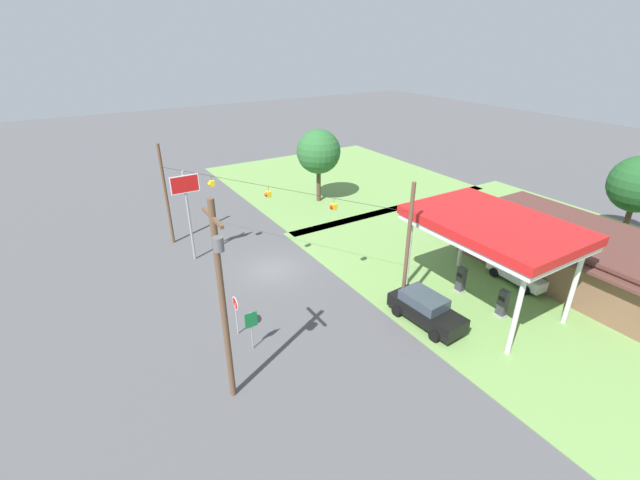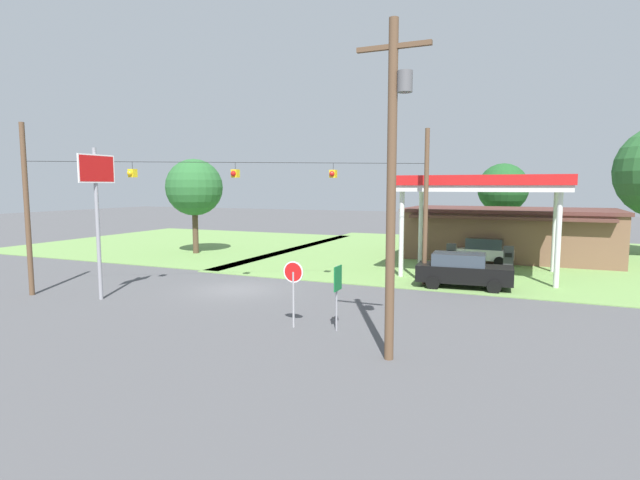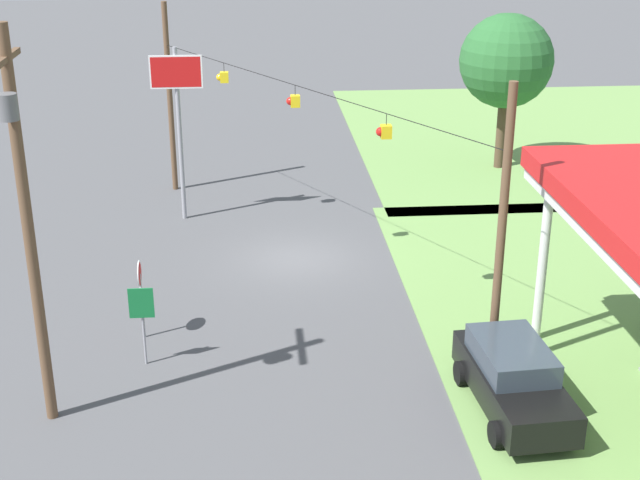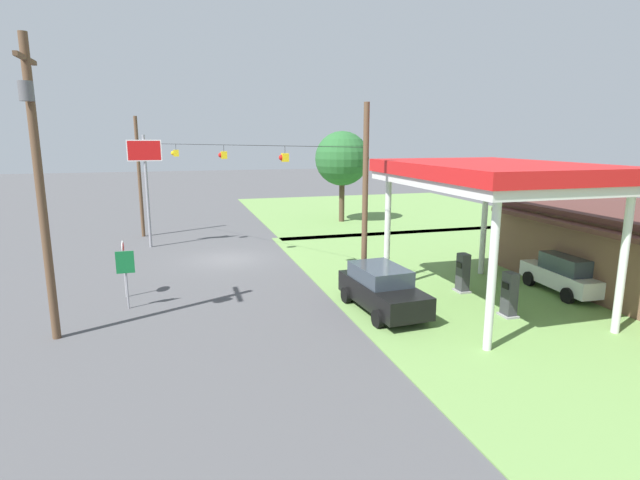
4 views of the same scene
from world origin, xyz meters
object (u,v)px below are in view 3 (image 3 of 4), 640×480
Objects in this scene: utility_pole_main at (26,214)px; tree_west_verge at (506,61)px; stop_sign_overhead at (178,99)px; route_sign at (142,311)px; stop_sign_roadside at (140,283)px; car_at_pumps_front at (513,378)px.

tree_west_verge is (-20.40, 17.28, -0.46)m from utility_pole_main.
stop_sign_overhead is 14.77m from utility_pole_main.
utility_pole_main reaches higher than route_sign.
tree_west_verge is (-17.82, 15.13, 3.43)m from route_sign.
stop_sign_roadside is at bearing -3.39° from stop_sign_overhead.
tree_west_verge is at bearing 111.70° from stop_sign_overhead.
tree_west_verge reaches higher than stop_sign_overhead.
stop_sign_roadside reaches higher than route_sign.
stop_sign_roadside is at bearing -172.68° from route_sign.
stop_sign_roadside is 10.78m from stop_sign_overhead.
stop_sign_roadside is 0.36× the size of stop_sign_overhead.
route_sign is (11.96, -0.39, -3.27)m from stop_sign_overhead.
stop_sign_overhead is 0.70× the size of utility_pole_main.
car_at_pumps_front is at bearing -115.79° from stop_sign_roadside.
car_at_pumps_front is at bearing 31.81° from stop_sign_overhead.
stop_sign_overhead is 2.91× the size of route_sign.
utility_pole_main is at bearing -40.27° from tree_west_verge.
car_at_pumps_front is 12.80m from utility_pole_main.
utility_pole_main is (14.53, -2.54, 0.63)m from stop_sign_overhead.
car_at_pumps_front is 2.03× the size of route_sign.
stop_sign_overhead is at bearing 170.08° from utility_pole_main.
utility_pole_main is at bearing 155.54° from stop_sign_roadside.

